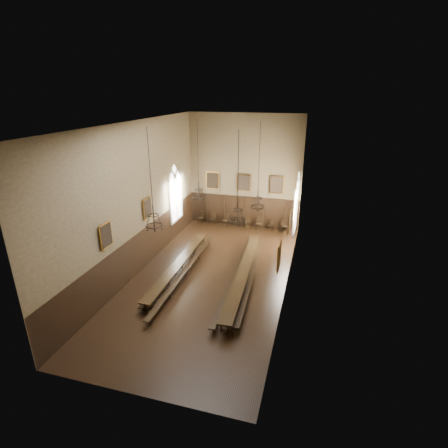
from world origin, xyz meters
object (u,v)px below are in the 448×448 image
at_px(bench_right_outer, 251,278).
at_px(chair_2, 225,222).
at_px(chair_6, 271,227).
at_px(chandelier_back_left, 199,193).
at_px(chair_0, 201,220).
at_px(bench_left_outer, 172,268).
at_px(chair_4, 248,225).
at_px(chandelier_front_left, 154,220).
at_px(table_right, 243,277).
at_px(bench_right_inner, 235,276).
at_px(bench_left_inner, 186,272).
at_px(table_left, 179,267).
at_px(chair_7, 284,228).
at_px(chair_5, 259,226).
at_px(chair_1, 213,221).
at_px(chandelier_front_right, 238,214).
at_px(chandelier_back_right, 258,201).
at_px(chair_3, 237,223).

height_order(bench_right_outer, chair_2, chair_2).
xyz_separation_m(chair_6, chandelier_back_left, (-4.05, -5.50, 4.09)).
bearing_deg(chair_0, chair_2, 18.20).
distance_m(bench_left_outer, chair_4, 8.98).
bearing_deg(chair_2, chandelier_front_left, -84.05).
bearing_deg(table_right, chandelier_back_left, 140.81).
bearing_deg(bench_left_outer, bench_right_inner, 0.79).
height_order(bench_right_inner, bench_right_outer, bench_right_inner).
xyz_separation_m(bench_left_outer, bench_right_outer, (5.00, 0.06, 0.02)).
height_order(bench_left_inner, chandelier_back_left, chandelier_back_left).
bearing_deg(chandelier_back_left, chandelier_front_left, -95.15).
height_order(table_left, chair_6, chair_6).
xyz_separation_m(bench_left_inner, chair_7, (4.88, 8.80, -0.00)).
bearing_deg(chair_4, bench_left_outer, -122.71).
relative_size(table_left, chair_4, 10.78).
distance_m(chair_0, chandelier_front_left, 11.90).
bearing_deg(chair_4, chair_5, -10.76).
relative_size(bench_left_inner, chair_1, 10.32).
distance_m(table_right, chair_5, 8.57).
height_order(bench_right_outer, chandelier_front_right, chandelier_front_right).
bearing_deg(table_right, bench_left_inner, -176.70).
distance_m(bench_right_inner, chandelier_back_left, 5.91).
relative_size(chair_0, chandelier_back_left, 0.20).
bearing_deg(table_right, chandelier_back_right, 82.13).
relative_size(bench_right_outer, chair_5, 9.30).
relative_size(bench_left_inner, chair_6, 11.55).
height_order(table_right, bench_right_inner, table_right).
bearing_deg(chair_7, chandelier_front_left, -135.92).
bearing_deg(chair_5, table_left, -106.06).
distance_m(table_right, chair_4, 8.65).
bearing_deg(chair_1, chair_0, -172.47).
bearing_deg(bench_right_outer, chair_3, 108.65).
distance_m(chair_1, chair_7, 5.92).
distance_m(chandelier_back_left, chandelier_back_right, 4.10).
bearing_deg(chair_4, chair_6, -12.58).
distance_m(chair_2, chandelier_back_left, 6.90).
relative_size(chair_2, chair_3, 0.99).
bearing_deg(bench_right_inner, chandelier_back_right, 67.81).
xyz_separation_m(chair_1, chair_2, (1.11, -0.03, -0.02)).
bearing_deg(chair_3, table_left, -94.11).
xyz_separation_m(chair_5, chandelier_back_left, (-3.05, -5.52, 4.05)).
height_order(bench_right_outer, chair_6, chair_6).
distance_m(chair_3, chandelier_back_right, 8.10).
xyz_separation_m(table_left, chandelier_back_left, (0.37, 2.88, 4.00)).
bearing_deg(chandelier_front_left, chair_1, 91.91).
relative_size(bench_right_outer, chair_7, 9.78).
bearing_deg(bench_left_inner, bench_left_outer, 165.13).
bearing_deg(chair_5, chair_7, 7.64).
bearing_deg(chair_7, table_left, -141.95).
relative_size(bench_right_inner, chair_2, 11.07).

